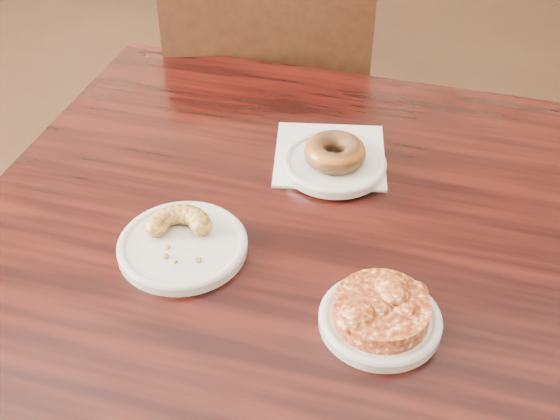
{
  "coord_description": "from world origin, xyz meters",
  "views": [
    {
      "loc": [
        -0.24,
        -0.86,
        1.38
      ],
      "look_at": [
        -0.2,
        -0.17,
        0.8
      ],
      "focal_mm": 45.0,
      "sensor_mm": 36.0,
      "label": 1
    }
  ],
  "objects_px": {
    "glazed_donut": "(335,152)",
    "cruller_fragment": "(181,235)",
    "chair_far": "(267,130)",
    "cafe_table": "(297,409)",
    "apple_fritter": "(382,306)"
  },
  "relations": [
    {
      "from": "glazed_donut",
      "to": "cruller_fragment",
      "type": "height_order",
      "value": "glazed_donut"
    },
    {
      "from": "chair_far",
      "to": "glazed_donut",
      "type": "distance_m",
      "value": 0.66
    },
    {
      "from": "cafe_table",
      "to": "cruller_fragment",
      "type": "distance_m",
      "value": 0.43
    },
    {
      "from": "apple_fritter",
      "to": "cruller_fragment",
      "type": "height_order",
      "value": "apple_fritter"
    },
    {
      "from": "apple_fritter",
      "to": "cruller_fragment",
      "type": "xyz_separation_m",
      "value": [
        -0.24,
        0.14,
        -0.0
      ]
    },
    {
      "from": "cruller_fragment",
      "to": "chair_far",
      "type": "bearing_deg",
      "value": 79.81
    },
    {
      "from": "chair_far",
      "to": "apple_fritter",
      "type": "relative_size",
      "value": 5.85
    },
    {
      "from": "glazed_donut",
      "to": "cruller_fragment",
      "type": "relative_size",
      "value": 0.92
    },
    {
      "from": "chair_far",
      "to": "apple_fritter",
      "type": "bearing_deg",
      "value": 97.25
    },
    {
      "from": "chair_far",
      "to": "apple_fritter",
      "type": "height_order",
      "value": "chair_far"
    },
    {
      "from": "cafe_table",
      "to": "glazed_donut",
      "type": "distance_m",
      "value": 0.44
    },
    {
      "from": "cafe_table",
      "to": "chair_far",
      "type": "distance_m",
      "value": 0.73
    },
    {
      "from": "cruller_fragment",
      "to": "cafe_table",
      "type": "bearing_deg",
      "value": 0.68
    },
    {
      "from": "cafe_table",
      "to": "chair_far",
      "type": "height_order",
      "value": "chair_far"
    },
    {
      "from": "glazed_donut",
      "to": "cafe_table",
      "type": "bearing_deg",
      "value": -110.56
    }
  ]
}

